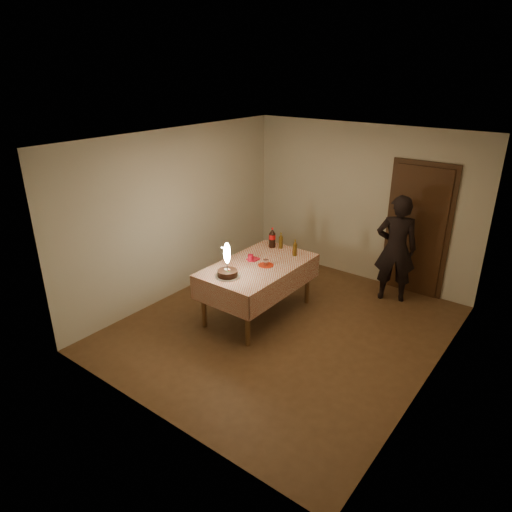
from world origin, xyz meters
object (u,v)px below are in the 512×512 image
(red_cup, at_px, (251,258))
(clear_cup, at_px, (266,263))
(amber_bottle_right, at_px, (295,248))
(photographer, at_px, (396,249))
(birthday_cake, at_px, (227,268))
(amber_bottle_left, at_px, (281,241))
(red_plate, at_px, (266,265))
(cola_bottle, at_px, (272,238))
(dining_table, at_px, (258,271))

(red_cup, bearing_deg, clear_cup, 0.74)
(amber_bottle_right, relative_size, photographer, 0.15)
(red_cup, height_order, amber_bottle_right, amber_bottle_right)
(birthday_cake, height_order, photographer, photographer)
(clear_cup, distance_m, amber_bottle_right, 0.57)
(birthday_cake, distance_m, red_cup, 0.61)
(birthday_cake, bearing_deg, amber_bottle_left, 90.52)
(red_plate, relative_size, amber_bottle_right, 0.86)
(cola_bottle, bearing_deg, amber_bottle_left, 17.31)
(dining_table, xyz_separation_m, clear_cup, (0.11, 0.03, 0.15))
(red_plate, distance_m, amber_bottle_right, 0.58)
(dining_table, distance_m, birthday_cake, 0.62)
(cola_bottle, bearing_deg, red_cup, -83.72)
(birthday_cake, relative_size, amber_bottle_right, 1.89)
(amber_bottle_right, bearing_deg, photographer, 43.76)
(birthday_cake, bearing_deg, cola_bottle, 96.70)
(red_cup, relative_size, clear_cup, 1.11)
(dining_table, bearing_deg, photographer, 50.57)
(dining_table, xyz_separation_m, birthday_cake, (-0.08, -0.57, 0.23))
(dining_table, height_order, birthday_cake, birthday_cake)
(red_cup, bearing_deg, red_plate, 1.28)
(amber_bottle_left, bearing_deg, photographer, 33.16)
(dining_table, relative_size, clear_cup, 19.11)
(cola_bottle, height_order, photographer, photographer)
(red_plate, relative_size, amber_bottle_left, 0.86)
(photographer, bearing_deg, clear_cup, -127.53)
(clear_cup, bearing_deg, red_plate, 121.59)
(dining_table, distance_m, photographer, 2.16)
(amber_bottle_left, bearing_deg, dining_table, -82.29)
(birthday_cake, relative_size, photographer, 0.29)
(dining_table, xyz_separation_m, red_cup, (-0.16, 0.03, 0.16))
(birthday_cake, xyz_separation_m, red_cup, (-0.07, 0.60, -0.07))
(cola_bottle, relative_size, amber_bottle_right, 1.25)
(birthday_cake, height_order, amber_bottle_right, birthday_cake)
(red_plate, distance_m, cola_bottle, 0.74)
(clear_cup, bearing_deg, amber_bottle_left, 107.30)
(dining_table, bearing_deg, birthday_cake, -98.42)
(birthday_cake, bearing_deg, red_cup, 97.14)
(amber_bottle_right, bearing_deg, cola_bottle, 170.18)
(birthday_cake, xyz_separation_m, cola_bottle, (-0.15, 1.24, 0.03))
(red_plate, height_order, amber_bottle_right, amber_bottle_right)
(red_plate, xyz_separation_m, amber_bottle_right, (0.13, 0.55, 0.11))
(dining_table, xyz_separation_m, red_plate, (0.11, 0.03, 0.11))
(birthday_cake, relative_size, amber_bottle_left, 1.89)
(dining_table, distance_m, clear_cup, 0.19)
(red_plate, relative_size, photographer, 0.13)
(cola_bottle, height_order, amber_bottle_right, cola_bottle)
(clear_cup, height_order, amber_bottle_left, amber_bottle_left)
(red_cup, height_order, amber_bottle_left, amber_bottle_left)
(red_plate, distance_m, red_cup, 0.28)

